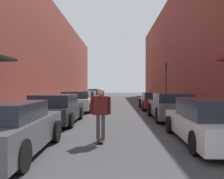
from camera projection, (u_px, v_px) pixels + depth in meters
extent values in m
plane|color=#38383A|center=(116.00, 107.00, 19.88)|extent=(102.77, 102.77, 0.00)
cube|color=gray|center=(69.00, 103.00, 24.64)|extent=(1.80, 46.71, 0.12)
cube|color=gray|center=(164.00, 103.00, 24.46)|extent=(1.80, 46.71, 0.12)
cube|color=brown|center=(40.00, 57.00, 24.64)|extent=(4.00, 46.71, 9.20)
cube|color=brown|center=(194.00, 47.00, 24.35)|extent=(4.00, 46.71, 11.10)
cube|color=#515459|center=(4.00, 133.00, 6.08)|extent=(2.05, 4.33, 0.67)
cube|color=#232833|center=(0.00, 111.00, 5.86)|extent=(1.77, 2.27, 0.43)
cylinder|color=black|center=(56.00, 131.00, 7.39)|extent=(0.18, 0.65, 0.65)
cylinder|color=black|center=(22.00, 156.00, 4.74)|extent=(0.18, 0.65, 0.65)
cube|color=#232326|center=(56.00, 112.00, 11.30)|extent=(1.95, 4.38, 0.63)
cube|color=#232833|center=(55.00, 100.00, 11.08)|extent=(1.69, 2.29, 0.50)
cylinder|color=black|center=(44.00, 113.00, 12.67)|extent=(0.18, 0.63, 0.63)
cylinder|color=black|center=(80.00, 113.00, 12.63)|extent=(0.18, 0.63, 0.63)
cylinder|color=black|center=(25.00, 120.00, 9.97)|extent=(0.18, 0.63, 0.63)
cylinder|color=black|center=(71.00, 120.00, 9.94)|extent=(0.18, 0.63, 0.63)
cube|color=silver|center=(77.00, 103.00, 16.80)|extent=(2.00, 4.08, 0.70)
cube|color=#232833|center=(77.00, 95.00, 16.60)|extent=(1.74, 2.13, 0.45)
cylinder|color=black|center=(67.00, 105.00, 18.08)|extent=(0.18, 0.69, 0.69)
cylinder|color=black|center=(93.00, 105.00, 18.05)|extent=(0.18, 0.69, 0.69)
cylinder|color=black|center=(59.00, 108.00, 15.57)|extent=(0.18, 0.69, 0.69)
cylinder|color=black|center=(89.00, 108.00, 15.53)|extent=(0.18, 0.69, 0.69)
cube|color=maroon|center=(86.00, 100.00, 21.87)|extent=(1.75, 4.42, 0.60)
cube|color=#232833|center=(86.00, 94.00, 21.65)|extent=(1.54, 2.30, 0.46)
cylinder|color=black|center=(79.00, 101.00, 23.26)|extent=(0.18, 0.66, 0.66)
cylinder|color=black|center=(97.00, 101.00, 23.23)|extent=(0.18, 0.66, 0.66)
cylinder|color=black|center=(74.00, 103.00, 20.52)|extent=(0.18, 0.66, 0.66)
cylinder|color=black|center=(95.00, 103.00, 20.49)|extent=(0.18, 0.66, 0.66)
cube|color=gray|center=(92.00, 97.00, 27.77)|extent=(1.82, 4.41, 0.60)
cube|color=#232833|center=(92.00, 93.00, 27.55)|extent=(1.59, 2.30, 0.46)
cylinder|color=black|center=(85.00, 98.00, 29.15)|extent=(0.18, 0.63, 0.63)
cylinder|color=black|center=(100.00, 98.00, 29.12)|extent=(0.18, 0.63, 0.63)
cylinder|color=black|center=(82.00, 99.00, 26.43)|extent=(0.18, 0.63, 0.63)
cylinder|color=black|center=(99.00, 99.00, 26.40)|extent=(0.18, 0.63, 0.63)
cube|color=black|center=(96.00, 95.00, 33.29)|extent=(1.93, 4.52, 0.69)
cube|color=#232833|center=(96.00, 91.00, 33.06)|extent=(1.68, 2.36, 0.49)
cylinder|color=black|center=(90.00, 96.00, 34.70)|extent=(0.18, 0.67, 0.67)
cylinder|color=black|center=(103.00, 96.00, 34.67)|extent=(0.18, 0.67, 0.67)
cylinder|color=black|center=(88.00, 97.00, 31.91)|extent=(0.18, 0.67, 0.67)
cylinder|color=black|center=(102.00, 97.00, 31.88)|extent=(0.18, 0.67, 0.67)
cube|color=silver|center=(210.00, 127.00, 7.39)|extent=(1.93, 4.72, 0.59)
cube|color=#232833|center=(213.00, 108.00, 7.15)|extent=(1.66, 2.47, 0.54)
cylinder|color=black|center=(169.00, 125.00, 8.85)|extent=(0.18, 0.60, 0.60)
cylinder|color=black|center=(220.00, 125.00, 8.82)|extent=(0.18, 0.60, 0.60)
cylinder|color=black|center=(195.00, 143.00, 5.96)|extent=(0.18, 0.60, 0.60)
cube|color=#515459|center=(171.00, 108.00, 12.67)|extent=(1.97, 4.72, 0.70)
cube|color=#232833|center=(172.00, 98.00, 12.43)|extent=(1.69, 2.47, 0.43)
cylinder|color=black|center=(149.00, 109.00, 14.14)|extent=(0.18, 0.72, 0.72)
cylinder|color=black|center=(181.00, 110.00, 14.10)|extent=(0.18, 0.72, 0.72)
cylinder|color=black|center=(158.00, 115.00, 11.25)|extent=(0.18, 0.72, 0.72)
cylinder|color=black|center=(198.00, 115.00, 11.21)|extent=(0.18, 0.72, 0.72)
cube|color=maroon|center=(154.00, 103.00, 18.14)|extent=(1.87, 4.06, 0.59)
cube|color=#232833|center=(154.00, 96.00, 17.94)|extent=(1.62, 2.12, 0.46)
cylinder|color=black|center=(140.00, 103.00, 19.41)|extent=(0.18, 0.70, 0.70)
cylinder|color=black|center=(163.00, 103.00, 19.38)|extent=(0.18, 0.70, 0.70)
cylinder|color=black|center=(144.00, 106.00, 16.91)|extent=(0.18, 0.70, 0.70)
cylinder|color=black|center=(170.00, 106.00, 16.88)|extent=(0.18, 0.70, 0.70)
cube|color=black|center=(101.00, 139.00, 7.47)|extent=(0.20, 0.78, 0.02)
cylinder|color=beige|center=(99.00, 139.00, 7.72)|extent=(0.03, 0.06, 0.06)
cylinder|color=beige|center=(104.00, 139.00, 7.72)|extent=(0.03, 0.06, 0.06)
cylinder|color=beige|center=(97.00, 143.00, 7.22)|extent=(0.03, 0.06, 0.06)
cylinder|color=beige|center=(103.00, 143.00, 7.22)|extent=(0.03, 0.06, 0.06)
cylinder|color=#47423D|center=(98.00, 127.00, 7.47)|extent=(0.11, 0.11, 0.73)
cylinder|color=#47423D|center=(103.00, 127.00, 7.46)|extent=(0.11, 0.11, 0.73)
cube|color=maroon|center=(101.00, 105.00, 7.46)|extent=(0.44, 0.20, 0.56)
sphere|color=tan|center=(101.00, 92.00, 7.45)|extent=(0.23, 0.23, 0.23)
cylinder|color=maroon|center=(92.00, 105.00, 7.46)|extent=(0.09, 0.09, 0.53)
cylinder|color=maroon|center=(109.00, 105.00, 7.45)|extent=(0.09, 0.09, 0.53)
cylinder|color=#2D2D2D|center=(166.00, 83.00, 21.63)|extent=(0.10, 0.10, 3.65)
cube|color=#332D0F|center=(166.00, 65.00, 21.61)|extent=(0.16, 0.16, 0.45)
sphere|color=red|center=(166.00, 64.00, 21.52)|extent=(0.11, 0.11, 0.11)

